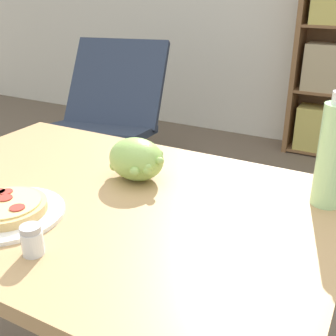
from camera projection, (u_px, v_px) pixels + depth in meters
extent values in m
cube|color=tan|center=(101.00, 203.00, 1.03)|extent=(1.12, 0.75, 0.03)
cylinder|color=tan|center=(53.00, 225.00, 1.65)|extent=(0.06, 0.06, 0.72)
cylinder|color=tan|center=(315.00, 310.00, 1.22)|extent=(0.06, 0.06, 0.72)
cylinder|color=white|center=(8.00, 214.00, 0.93)|extent=(0.25, 0.25, 0.01)
cylinder|color=#DBB26B|center=(7.00, 208.00, 0.93)|extent=(0.18, 0.18, 0.02)
cylinder|color=#EACC7A|center=(6.00, 203.00, 0.92)|extent=(0.15, 0.15, 0.00)
cylinder|color=#A83328|center=(5.00, 198.00, 0.94)|extent=(0.03, 0.03, 0.00)
cylinder|color=#A83328|center=(6.00, 192.00, 0.96)|extent=(0.03, 0.03, 0.00)
cylinder|color=#A83328|center=(17.00, 208.00, 0.90)|extent=(0.03, 0.03, 0.00)
ellipsoid|color=#93BC5B|center=(136.00, 159.00, 1.09)|extent=(0.15, 0.12, 0.11)
sphere|color=#93BC5B|center=(132.00, 165.00, 1.13)|extent=(0.02, 0.02, 0.02)
sphere|color=#93BC5B|center=(160.00, 161.00, 1.04)|extent=(0.02, 0.02, 0.02)
sphere|color=#93BC5B|center=(126.00, 170.00, 1.08)|extent=(0.02, 0.02, 0.02)
sphere|color=#93BC5B|center=(148.00, 167.00, 1.04)|extent=(0.02, 0.02, 0.02)
sphere|color=#93BC5B|center=(135.00, 171.00, 1.03)|extent=(0.02, 0.02, 0.02)
sphere|color=#93BC5B|center=(138.00, 174.00, 1.07)|extent=(0.02, 0.02, 0.02)
sphere|color=#93BC5B|center=(147.00, 170.00, 1.04)|extent=(0.03, 0.03, 0.03)
sphere|color=#93BC5B|center=(158.00, 154.00, 1.10)|extent=(0.03, 0.03, 0.03)
sphere|color=#93BC5B|center=(114.00, 166.00, 1.12)|extent=(0.03, 0.03, 0.03)
cylinder|color=#B7EAA3|center=(333.00, 156.00, 0.94)|extent=(0.07, 0.07, 0.24)
cylinder|color=white|center=(33.00, 243.00, 0.79)|extent=(0.04, 0.04, 0.05)
cylinder|color=#B7B7BC|center=(30.00, 229.00, 0.78)|extent=(0.04, 0.04, 0.01)
cube|color=slate|center=(109.00, 170.00, 2.91)|extent=(0.71, 0.68, 0.10)
cube|color=#2D384C|center=(99.00, 130.00, 2.72)|extent=(0.75, 0.64, 0.14)
cube|color=#2D384C|center=(117.00, 83.00, 2.88)|extent=(0.73, 0.55, 0.55)
cube|color=brown|center=(298.00, 57.00, 3.16)|extent=(0.04, 0.28, 1.44)
cube|color=brown|center=(330.00, 152.00, 3.30)|extent=(0.63, 0.26, 0.02)
cube|color=#CCBC5B|center=(333.00, 131.00, 3.21)|extent=(0.54, 0.19, 0.34)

